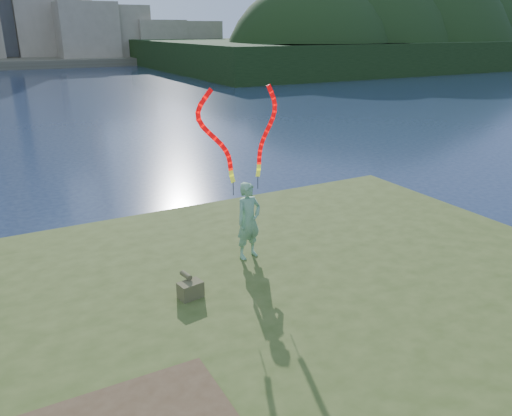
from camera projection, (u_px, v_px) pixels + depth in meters
ground at (196, 336)px, 9.85m from camera, size 320.00×320.00×0.00m
grassy_knoll at (250, 393)px, 7.83m from camera, size 20.00×18.00×0.80m
wooded_hill at (387, 63)px, 86.06m from camera, size 78.00×50.00×63.00m
woman_with_ribbons at (248, 199)px, 10.99m from camera, size 2.06×0.64×4.14m
canvas_bag at (190, 289)px, 9.66m from camera, size 0.50×0.56×0.43m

